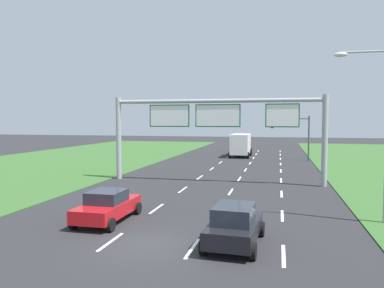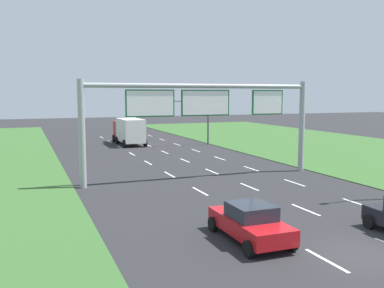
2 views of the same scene
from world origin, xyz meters
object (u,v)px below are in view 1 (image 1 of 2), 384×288
object	(u,v)px
street_lamp	(379,120)
car_lead_silver	(108,206)
traffic_light_mast	(293,130)
car_near_red	(234,225)
box_truck	(241,144)
sign_gantry	(216,122)

from	to	relation	value
street_lamp	car_lead_silver	bearing A→B (deg)	-168.52
traffic_light_mast	street_lamp	xyz separation A→B (m)	(3.02, -28.93, 1.21)
car_near_red	traffic_light_mast	xyz separation A→B (m)	(3.39, 33.72, 3.04)
car_near_red	box_truck	xyz separation A→B (m)	(-3.43, 37.53, 0.87)
car_near_red	traffic_light_mast	world-z (taller)	traffic_light_mast
car_near_red	box_truck	bearing A→B (deg)	98.65
car_near_red	traffic_light_mast	distance (m)	34.03
car_lead_silver	box_truck	bearing A→B (deg)	85.17
car_near_red	car_lead_silver	xyz separation A→B (m)	(-6.61, 2.15, -0.05)
box_truck	sign_gantry	distance (m)	22.82
traffic_light_mast	car_near_red	bearing A→B (deg)	-95.74
car_lead_silver	box_truck	size ratio (longest dim) A/B	0.57
car_lead_silver	sign_gantry	bearing A→B (deg)	75.71
car_lead_silver	traffic_light_mast	distance (m)	33.26
box_truck	street_lamp	bearing A→B (deg)	-73.16
car_near_red	street_lamp	bearing A→B (deg)	40.23
car_near_red	car_lead_silver	size ratio (longest dim) A/B	0.94
street_lamp	box_truck	bearing A→B (deg)	106.73
car_near_red	car_lead_silver	distance (m)	6.95
car_lead_silver	box_truck	world-z (taller)	box_truck
car_lead_silver	street_lamp	distance (m)	13.96
car_near_red	street_lamp	xyz separation A→B (m)	(6.41, 4.79, 4.25)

